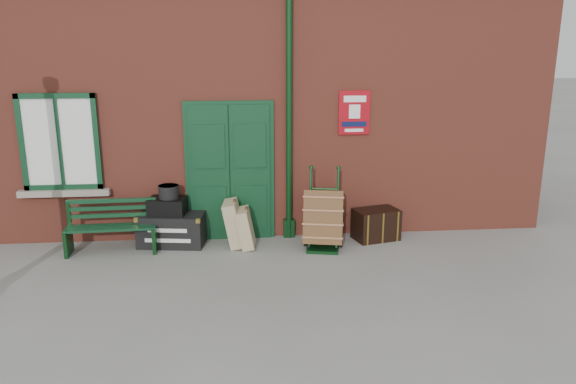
{
  "coord_description": "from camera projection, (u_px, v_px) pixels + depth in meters",
  "views": [
    {
      "loc": [
        -0.17,
        -7.36,
        3.16
      ],
      "look_at": [
        0.56,
        0.6,
        1.0
      ],
      "focal_mm": 35.0,
      "sensor_mm": 36.0,
      "label": 1
    }
  ],
  "objects": [
    {
      "name": "suitcase_back",
      "position": [
        234.0,
        223.0,
        8.87
      ],
      "size": [
        0.37,
        0.54,
        0.74
      ],
      "primitive_type": "cube",
      "rotation": [
        0.0,
        -0.18,
        -0.09
      ],
      "color": "tan",
      "rests_on": "ground"
    },
    {
      "name": "bench",
      "position": [
        112.0,
        225.0,
        8.61
      ],
      "size": [
        1.36,
        0.47,
        0.84
      ],
      "rotation": [
        0.0,
        0.0,
        0.04
      ],
      "color": "#0E361D",
      "rests_on": "ground"
    },
    {
      "name": "hatbox",
      "position": [
        169.0,
        192.0,
        8.78
      ],
      "size": [
        0.35,
        0.35,
        0.21
      ],
      "primitive_type": "cylinder",
      "rotation": [
        0.0,
        0.0,
        -0.14
      ],
      "color": "black",
      "rests_on": "strongbox"
    },
    {
      "name": "station_building",
      "position": [
        245.0,
        95.0,
        10.71
      ],
      "size": [
        10.3,
        4.3,
        4.36
      ],
      "color": "brown",
      "rests_on": "ground"
    },
    {
      "name": "houdini_trunk",
      "position": [
        172.0,
        229.0,
        8.94
      ],
      "size": [
        1.1,
        0.71,
        0.51
      ],
      "primitive_type": "cube",
      "rotation": [
        0.0,
        0.0,
        -0.14
      ],
      "color": "black",
      "rests_on": "ground"
    },
    {
      "name": "dark_trunk",
      "position": [
        376.0,
        224.0,
        9.19
      ],
      "size": [
        0.79,
        0.62,
        0.51
      ],
      "primitive_type": "cube",
      "rotation": [
        0.0,
        0.0,
        0.26
      ],
      "color": "black",
      "rests_on": "ground"
    },
    {
      "name": "ground",
      "position": [
        253.0,
        272.0,
        7.92
      ],
      "size": [
        80.0,
        80.0,
        0.0
      ],
      "primitive_type": "plane",
      "color": "gray",
      "rests_on": "ground"
    },
    {
      "name": "strongbox",
      "position": [
        167.0,
        206.0,
        8.84
      ],
      "size": [
        0.62,
        0.49,
        0.26
      ],
      "primitive_type": "cube",
      "rotation": [
        0.0,
        0.0,
        -0.14
      ],
      "color": "black",
      "rests_on": "houdini_trunk"
    },
    {
      "name": "porter_trolley",
      "position": [
        323.0,
        218.0,
        8.76
      ],
      "size": [
        0.72,
        0.76,
        1.25
      ],
      "rotation": [
        0.0,
        0.0,
        -0.2
      ],
      "color": "black",
      "rests_on": "ground"
    },
    {
      "name": "suitcase_front",
      "position": [
        246.0,
        228.0,
        8.8
      ],
      "size": [
        0.33,
        0.48,
        0.63
      ],
      "primitive_type": "cube",
      "rotation": [
        0.0,
        -0.19,
        -0.09
      ],
      "color": "tan",
      "rests_on": "ground"
    }
  ]
}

